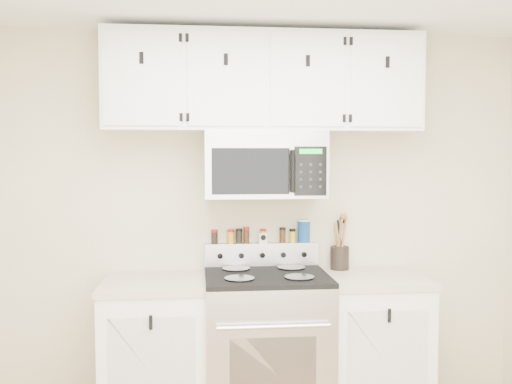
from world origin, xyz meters
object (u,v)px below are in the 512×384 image
range (266,346)px  utensil_crock (340,256)px  salt_canister (304,231)px  microwave (264,164)px

range → utensil_crock: (0.52, 0.23, 0.52)m
utensil_crock → range: bearing=-156.1°
range → utensil_crock: utensil_crock is taller
utensil_crock → salt_canister: (-0.24, 0.05, 0.17)m
microwave → salt_canister: (0.29, 0.16, -0.45)m
utensil_crock → salt_canister: utensil_crock is taller
salt_canister → microwave: bearing=-151.5°
range → utensil_crock: size_ratio=3.04×
range → utensil_crock: bearing=23.9°
salt_canister → range: bearing=-135.5°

